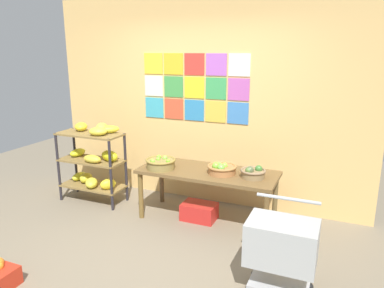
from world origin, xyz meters
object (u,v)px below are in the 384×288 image
(display_table, at_px, (208,176))
(shopping_cart, at_px, (281,245))
(fruit_basket_centre, at_px, (221,168))
(fruit_basket_left, at_px, (253,172))
(fruit_basket_right, at_px, (161,163))
(produce_crate_under_table, at_px, (199,211))
(banana_shelf_unit, at_px, (93,158))

(display_table, distance_m, shopping_cart, 1.56)
(fruit_basket_centre, xyz_separation_m, fruit_basket_left, (0.38, 0.01, -0.00))
(fruit_basket_right, relative_size, fruit_basket_centre, 1.06)
(fruit_basket_right, height_order, fruit_basket_centre, fruit_basket_centre)
(fruit_basket_right, bearing_deg, fruit_basket_centre, 8.27)
(fruit_basket_right, bearing_deg, display_table, 14.48)
(display_table, relative_size, produce_crate_under_table, 4.00)
(banana_shelf_unit, xyz_separation_m, fruit_basket_left, (2.21, 0.02, 0.07))
(shopping_cart, bearing_deg, produce_crate_under_table, 135.11)
(produce_crate_under_table, xyz_separation_m, shopping_cart, (1.17, -1.08, 0.36))
(display_table, height_order, shopping_cart, shopping_cart)
(fruit_basket_centre, distance_m, shopping_cart, 1.42)
(fruit_basket_centre, xyz_separation_m, shopping_cart, (0.90, -1.08, -0.24))
(display_table, bearing_deg, fruit_basket_left, -3.10)
(fruit_basket_left, bearing_deg, produce_crate_under_table, -179.10)
(banana_shelf_unit, height_order, fruit_basket_left, banana_shelf_unit)
(fruit_basket_right, bearing_deg, produce_crate_under_table, 12.51)
(banana_shelf_unit, relative_size, shopping_cart, 1.35)
(produce_crate_under_table, height_order, shopping_cart, shopping_cart)
(display_table, relative_size, fruit_basket_left, 5.77)
(fruit_basket_centre, bearing_deg, fruit_basket_right, -171.73)
(display_table, distance_m, fruit_basket_left, 0.58)
(banana_shelf_unit, distance_m, produce_crate_under_table, 1.65)
(banana_shelf_unit, bearing_deg, display_table, 1.74)
(fruit_basket_right, bearing_deg, fruit_basket_left, 5.82)
(produce_crate_under_table, relative_size, shopping_cart, 0.51)
(banana_shelf_unit, height_order, fruit_basket_right, banana_shelf_unit)
(produce_crate_under_table, bearing_deg, fruit_basket_right, -167.49)
(fruit_basket_right, bearing_deg, shopping_cart, -30.59)
(fruit_basket_centre, height_order, produce_crate_under_table, fruit_basket_centre)
(display_table, height_order, fruit_basket_left, fruit_basket_left)
(fruit_basket_left, bearing_deg, shopping_cart, -64.42)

